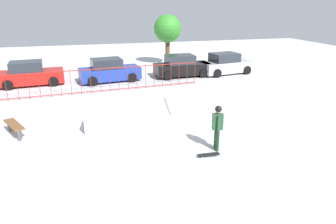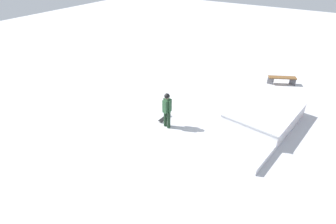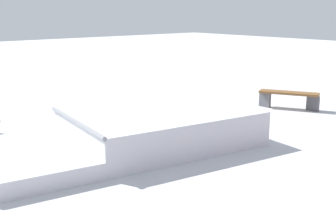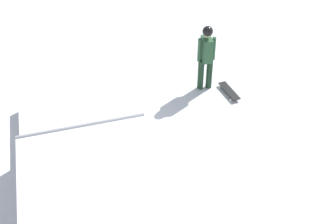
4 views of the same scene
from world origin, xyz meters
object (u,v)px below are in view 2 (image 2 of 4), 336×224
Objects in this scene: skate_ramp at (260,120)px; skater at (167,108)px; park_bench at (282,79)px; skateboard at (165,118)px.

skate_ramp is 4.31m from skater.
skate_ramp is at bearing 1.56° from park_bench.
skateboard is 0.50× the size of park_bench.
skater reaches higher than skateboard.
skate_ramp is 5.24m from park_bench.
skateboard is (1.82, -4.02, -0.24)m from skate_ramp.
park_bench is (-5.24, -0.14, 0.04)m from skate_ramp.
skater reaches higher than park_bench.
skater is 2.14× the size of skateboard.
park_bench is (-7.06, 3.88, 0.28)m from skateboard.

